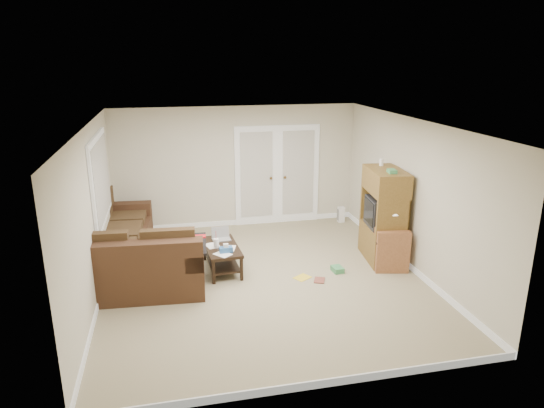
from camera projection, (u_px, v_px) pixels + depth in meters
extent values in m
plane|color=tan|center=(264.00, 280.00, 7.79)|extent=(5.50, 5.50, 0.00)
cube|color=white|center=(263.00, 124.00, 7.07)|extent=(5.00, 5.50, 0.02)
cube|color=beige|center=(92.00, 216.00, 6.92)|extent=(0.02, 5.50, 2.50)
cube|color=beige|center=(413.00, 196.00, 7.94)|extent=(0.02, 5.50, 2.50)
cube|color=beige|center=(237.00, 167.00, 10.00)|extent=(5.00, 0.02, 2.50)
cube|color=beige|center=(317.00, 284.00, 4.86)|extent=(5.00, 0.02, 2.50)
cube|color=silver|center=(256.00, 177.00, 10.12)|extent=(0.90, 0.04, 2.13)
cube|color=silver|center=(298.00, 175.00, 10.30)|extent=(0.90, 0.04, 2.13)
cube|color=silver|center=(257.00, 175.00, 10.08)|extent=(0.68, 0.02, 1.80)
cube|color=silver|center=(298.00, 173.00, 10.27)|extent=(0.68, 0.02, 1.80)
cube|color=silver|center=(100.00, 179.00, 7.77)|extent=(0.04, 1.92, 1.42)
cube|color=silver|center=(102.00, 179.00, 7.77)|extent=(0.02, 1.74, 1.24)
cube|color=#442B1A|center=(117.00, 248.00, 8.48)|extent=(1.18, 2.62, 0.47)
cube|color=#442B1A|center=(93.00, 223.00, 8.29)|extent=(0.45, 2.56, 0.48)
cube|color=#442B1A|center=(125.00, 209.00, 9.45)|extent=(1.01, 0.34, 0.24)
cube|color=#45311B|center=(121.00, 231.00, 8.40)|extent=(0.84, 2.48, 0.13)
cube|color=#442B1A|center=(138.00, 277.00, 7.34)|extent=(2.06, 1.14, 0.47)
cube|color=#442B1A|center=(132.00, 258.00, 6.86)|extent=(2.01, 0.41, 0.48)
cube|color=#442B1A|center=(195.00, 252.00, 7.36)|extent=(0.34, 1.01, 0.24)
cube|color=#45311B|center=(137.00, 257.00, 7.34)|extent=(1.93, 0.80, 0.13)
cube|color=black|center=(194.00, 244.00, 7.32)|extent=(0.42, 0.91, 0.03)
cube|color=red|center=(194.00, 237.00, 7.54)|extent=(0.36, 0.16, 0.02)
cube|color=black|center=(222.00, 247.00, 8.04)|extent=(0.59, 1.08, 0.05)
cube|color=black|center=(222.00, 262.00, 8.12)|extent=(0.51, 1.00, 0.03)
cylinder|color=white|center=(216.00, 243.00, 7.94)|extent=(0.09, 0.09, 0.15)
cylinder|color=red|center=(216.00, 235.00, 7.90)|extent=(0.01, 0.01, 0.13)
cube|color=#2D5C94|center=(226.00, 250.00, 7.76)|extent=(0.22, 0.13, 0.09)
cube|color=white|center=(223.00, 248.00, 7.95)|extent=(0.38, 0.59, 0.00)
cube|color=brown|center=(382.00, 243.00, 8.52)|extent=(0.67, 1.07, 0.61)
cube|color=brown|center=(386.00, 181.00, 8.20)|extent=(0.67, 1.07, 0.40)
cube|color=black|center=(383.00, 213.00, 8.36)|extent=(0.55, 0.66, 0.51)
cube|color=black|center=(369.00, 212.00, 8.33)|extent=(0.07, 0.52, 0.40)
cube|color=#408E54|center=(392.00, 171.00, 7.89)|extent=(0.14, 0.20, 0.06)
cylinder|color=white|center=(381.00, 162.00, 8.41)|extent=(0.07, 0.07, 0.12)
cube|color=#975D37|center=(390.00, 247.00, 8.16)|extent=(0.65, 0.65, 0.71)
cylinder|color=silver|center=(392.00, 224.00, 8.04)|extent=(0.18, 0.18, 0.11)
cylinder|color=silver|center=(392.00, 217.00, 8.00)|extent=(0.03, 0.03, 0.15)
cone|color=beige|center=(393.00, 208.00, 7.96)|extent=(0.31, 0.31, 0.20)
cube|color=white|center=(341.00, 214.00, 10.47)|extent=(0.14, 0.12, 0.34)
cube|color=yellow|center=(302.00, 277.00, 7.86)|extent=(0.33, 0.31, 0.01)
cube|color=#408E54|center=(337.00, 269.00, 8.07)|extent=(0.18, 0.23, 0.09)
imported|color=brown|center=(314.00, 280.00, 7.77)|extent=(0.24, 0.27, 0.02)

